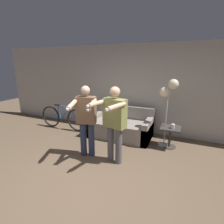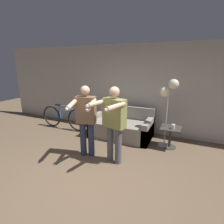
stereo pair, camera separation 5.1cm
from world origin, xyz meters
name	(u,v)px [view 1 (the left image)]	position (x,y,z in m)	size (l,w,h in m)	color
ground_plane	(88,183)	(0.00, 0.00, 0.00)	(16.00, 16.00, 0.00)	brown
wall_back	(135,89)	(0.00, 2.80, 1.30)	(10.00, 0.05, 2.60)	#B7B2A8
couch	(121,127)	(-0.20, 2.20, 0.28)	(1.73, 0.94, 0.83)	gray
person_left	(86,117)	(-0.51, 0.85, 0.92)	(0.60, 0.75, 1.61)	#2D3856
person_right	(114,120)	(0.15, 0.85, 0.95)	(0.64, 0.77, 1.63)	#56565B
cat	(111,102)	(-0.66, 2.56, 0.91)	(0.42, 0.12, 0.17)	silver
floor_lamp	(169,93)	(1.04, 2.10, 1.37)	(0.42, 0.31, 1.71)	#B2B2B7
side_table	(170,133)	(1.17, 2.05, 0.38)	(0.48, 0.48, 0.53)	#38332D
cup	(173,126)	(1.23, 2.00, 0.58)	(0.08, 0.08, 0.11)	white
bicycle	(63,118)	(-2.11, 2.02, 0.37)	(1.73, 0.07, 0.80)	black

